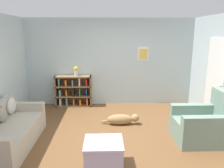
{
  "coord_description": "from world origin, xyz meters",
  "views": [
    {
      "loc": [
        -0.16,
        -4.35,
        2.17
      ],
      "look_at": [
        0.0,
        0.4,
        1.05
      ],
      "focal_mm": 35.0,
      "sensor_mm": 36.0,
      "label": 1
    }
  ],
  "objects_px": {
    "bookshelf": "(74,91)",
    "dog": "(122,119)",
    "coffee_table": "(104,154)",
    "couch": "(8,132)",
    "recliner_chair": "(205,124)",
    "vase": "(76,71)"
  },
  "relations": [
    {
      "from": "couch",
      "to": "coffee_table",
      "type": "relative_size",
      "value": 3.06
    },
    {
      "from": "bookshelf",
      "to": "vase",
      "type": "xyz_separation_m",
      "value": [
        0.1,
        -0.02,
        0.63
      ]
    },
    {
      "from": "dog",
      "to": "vase",
      "type": "relative_size",
      "value": 3.28
    },
    {
      "from": "bookshelf",
      "to": "dog",
      "type": "height_order",
      "value": "bookshelf"
    },
    {
      "from": "bookshelf",
      "to": "dog",
      "type": "bearing_deg",
      "value": -47.11
    },
    {
      "from": "dog",
      "to": "bookshelf",
      "type": "bearing_deg",
      "value": 132.89
    },
    {
      "from": "couch",
      "to": "coffee_table",
      "type": "xyz_separation_m",
      "value": [
        1.87,
        -0.76,
        -0.05
      ]
    },
    {
      "from": "coffee_table",
      "to": "bookshelf",
      "type": "bearing_deg",
      "value": 106.1
    },
    {
      "from": "recliner_chair",
      "to": "vase",
      "type": "height_order",
      "value": "vase"
    },
    {
      "from": "recliner_chair",
      "to": "vase",
      "type": "xyz_separation_m",
      "value": [
        -2.89,
        2.29,
        0.74
      ]
    },
    {
      "from": "coffee_table",
      "to": "couch",
      "type": "bearing_deg",
      "value": 157.76
    },
    {
      "from": "bookshelf",
      "to": "coffee_table",
      "type": "relative_size",
      "value": 1.7
    },
    {
      "from": "dog",
      "to": "vase",
      "type": "bearing_deg",
      "value": 131.19
    },
    {
      "from": "couch",
      "to": "dog",
      "type": "height_order",
      "value": "couch"
    },
    {
      "from": "bookshelf",
      "to": "dog",
      "type": "xyz_separation_m",
      "value": [
        1.36,
        -1.46,
        -0.32
      ]
    },
    {
      "from": "recliner_chair",
      "to": "vase",
      "type": "bearing_deg",
      "value": 141.58
    },
    {
      "from": "bookshelf",
      "to": "dog",
      "type": "relative_size",
      "value": 1.15
    },
    {
      "from": "coffee_table",
      "to": "vase",
      "type": "xyz_separation_m",
      "value": [
        -0.82,
        3.17,
        0.84
      ]
    },
    {
      "from": "couch",
      "to": "coffee_table",
      "type": "distance_m",
      "value": 2.02
    },
    {
      "from": "recliner_chair",
      "to": "coffee_table",
      "type": "distance_m",
      "value": 2.25
    },
    {
      "from": "couch",
      "to": "vase",
      "type": "height_order",
      "value": "vase"
    },
    {
      "from": "recliner_chair",
      "to": "vase",
      "type": "distance_m",
      "value": 3.76
    }
  ]
}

